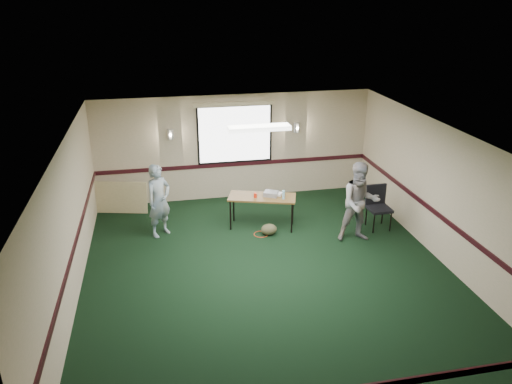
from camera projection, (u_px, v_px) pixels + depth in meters
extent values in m
plane|color=black|center=(269.00, 275.00, 9.57)|extent=(8.00, 8.00, 0.00)
plane|color=#BDAE88|center=(235.00, 147.00, 12.69)|extent=(7.00, 0.00, 7.00)
plane|color=#BDAE88|center=(353.00, 359.00, 5.43)|extent=(7.00, 0.00, 7.00)
plane|color=#BDAE88|center=(68.00, 228.00, 8.41)|extent=(0.00, 8.00, 8.00)
plane|color=#BDAE88|center=(445.00, 196.00, 9.71)|extent=(0.00, 8.00, 8.00)
plane|color=silver|center=(271.00, 139.00, 8.55)|extent=(8.00, 8.00, 0.00)
cube|color=black|center=(235.00, 164.00, 12.85)|extent=(7.00, 0.03, 0.10)
cube|color=black|center=(73.00, 251.00, 8.59)|extent=(0.03, 8.00, 0.10)
cube|color=black|center=(441.00, 217.00, 9.87)|extent=(0.03, 8.00, 0.10)
cube|color=black|center=(235.00, 134.00, 12.53)|extent=(1.90, 0.01, 1.50)
cube|color=white|center=(235.00, 134.00, 12.53)|extent=(1.80, 0.02, 1.40)
cube|color=beige|center=(234.00, 104.00, 12.24)|extent=(2.05, 0.08, 0.10)
cylinder|color=silver|center=(170.00, 134.00, 12.17)|extent=(0.16, 0.16, 0.25)
cylinder|color=silver|center=(297.00, 127.00, 12.76)|extent=(0.16, 0.16, 0.25)
cube|color=white|center=(259.00, 128.00, 9.48)|extent=(1.20, 0.32, 0.08)
cube|color=#503516|center=(262.00, 197.00, 11.25)|extent=(1.62, 1.03, 0.04)
cylinder|color=black|center=(230.00, 215.00, 11.24)|extent=(0.04, 0.04, 0.71)
cylinder|color=black|center=(292.00, 218.00, 11.10)|extent=(0.04, 0.04, 0.71)
cylinder|color=black|center=(234.00, 207.00, 11.68)|extent=(0.04, 0.04, 0.71)
cylinder|color=black|center=(293.00, 209.00, 11.54)|extent=(0.04, 0.04, 0.71)
cube|color=gray|center=(271.00, 194.00, 11.25)|extent=(0.39, 0.37, 0.10)
cube|color=white|center=(277.00, 194.00, 11.32)|extent=(0.27, 0.25, 0.05)
cylinder|color=red|center=(255.00, 195.00, 11.16)|extent=(0.07, 0.07, 0.11)
cylinder|color=#89C8E0|center=(284.00, 195.00, 11.07)|extent=(0.06, 0.06, 0.20)
ellipsoid|color=#413A25|center=(269.00, 229.00, 11.09)|extent=(0.41, 0.35, 0.25)
torus|color=red|center=(261.00, 234.00, 11.13)|extent=(0.36, 0.36, 0.02)
cube|color=tan|center=(117.00, 197.00, 12.14)|extent=(1.51, 0.57, 0.77)
cube|color=black|center=(379.00, 209.00, 11.26)|extent=(0.49, 0.49, 0.06)
cube|color=black|center=(376.00, 194.00, 11.37)|extent=(0.48, 0.06, 0.48)
cylinder|color=black|center=(374.00, 224.00, 11.14)|extent=(0.03, 0.03, 0.45)
cylinder|color=black|center=(391.00, 222.00, 11.22)|extent=(0.03, 0.03, 0.45)
cylinder|color=black|center=(366.00, 216.00, 11.50)|extent=(0.03, 0.03, 0.45)
cylinder|color=black|center=(382.00, 215.00, 11.59)|extent=(0.03, 0.03, 0.45)
imported|color=#436895|center=(159.00, 201.00, 10.85)|extent=(0.71, 0.68, 1.64)
imported|color=#6982A3|center=(360.00, 202.00, 10.59)|extent=(0.92, 0.75, 1.77)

